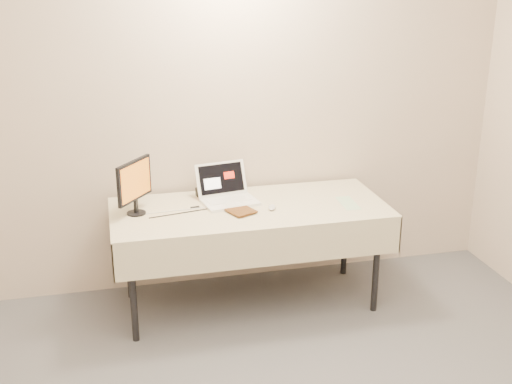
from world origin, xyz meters
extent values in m
cube|color=beige|center=(0.00, 2.50, 1.35)|extent=(4.00, 0.10, 2.70)
cylinder|color=black|center=(-0.82, 1.75, 0.34)|extent=(0.04, 0.04, 0.69)
cylinder|color=black|center=(0.82, 1.75, 0.34)|extent=(0.04, 0.04, 0.69)
cylinder|color=black|center=(-0.82, 2.34, 0.34)|extent=(0.04, 0.04, 0.69)
cylinder|color=black|center=(0.82, 2.34, 0.34)|extent=(0.04, 0.04, 0.69)
cube|color=gray|center=(0.00, 2.04, 0.71)|extent=(1.80, 0.75, 0.04)
cube|color=beige|center=(0.00, 2.04, 0.73)|extent=(1.86, 0.81, 0.01)
cube|color=beige|center=(0.00, 1.64, 0.60)|extent=(1.86, 0.01, 0.25)
cube|color=beige|center=(0.00, 2.45, 0.60)|extent=(1.86, 0.01, 0.25)
cube|color=beige|center=(-0.93, 2.04, 0.60)|extent=(0.01, 0.81, 0.25)
cube|color=beige|center=(0.93, 2.04, 0.60)|extent=(0.01, 0.81, 0.25)
cube|color=white|center=(-0.12, 2.14, 0.75)|extent=(0.40, 0.31, 0.02)
cube|color=white|center=(-0.15, 2.30, 0.87)|extent=(0.37, 0.16, 0.22)
cube|color=black|center=(-0.15, 2.30, 0.87)|extent=(0.33, 0.13, 0.19)
cylinder|color=black|center=(-0.75, 2.09, 0.74)|extent=(0.17, 0.17, 0.01)
cube|color=black|center=(-0.75, 2.09, 0.79)|extent=(0.03, 0.03, 0.09)
cube|color=black|center=(-0.75, 2.09, 0.97)|extent=(0.23, 0.30, 0.27)
cube|color=orange|center=(-0.75, 2.09, 0.97)|extent=(0.19, 0.25, 0.23)
imported|color=#8F511A|center=(-0.16, 1.94, 0.84)|extent=(0.15, 0.08, 0.21)
cube|color=black|center=(-0.25, 2.34, 0.77)|extent=(0.14, 0.07, 0.06)
cube|color=#FF240C|center=(-0.25, 2.31, 0.77)|extent=(0.09, 0.01, 0.02)
ellipsoid|color=silver|center=(0.14, 1.97, 0.75)|extent=(0.08, 0.11, 0.02)
cube|color=#AED5AA|center=(0.67, 1.95, 0.74)|extent=(0.12, 0.27, 0.00)
cube|color=black|center=(-0.36, 2.10, 0.74)|extent=(0.06, 0.03, 0.01)
camera|label=1|loc=(-0.90, -1.91, 2.28)|focal=45.00mm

